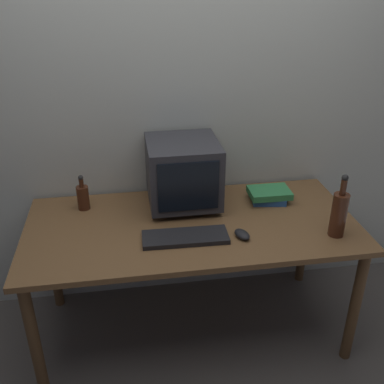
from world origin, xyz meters
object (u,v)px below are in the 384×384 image
(crt_monitor, at_px, (183,173))
(computer_mouse, at_px, (242,234))
(bottle_tall, at_px, (339,213))
(book_stack, at_px, (269,195))
(keyboard, at_px, (185,237))
(bottle_short, at_px, (83,196))

(crt_monitor, relative_size, computer_mouse, 3.90)
(bottle_tall, distance_m, book_stack, 0.46)
(computer_mouse, bearing_deg, bottle_tall, -26.04)
(keyboard, bearing_deg, crt_monitor, 85.00)
(keyboard, bearing_deg, bottle_short, 143.65)
(keyboard, height_order, computer_mouse, computer_mouse)
(crt_monitor, xyz_separation_m, bottle_tall, (0.70, -0.43, -0.07))
(crt_monitor, xyz_separation_m, book_stack, (0.48, -0.04, -0.15))
(bottle_tall, height_order, book_stack, bottle_tall)
(computer_mouse, height_order, bottle_tall, bottle_tall)
(crt_monitor, relative_size, bottle_tall, 1.19)
(bottle_tall, xyz_separation_m, bottle_short, (-1.25, 0.47, -0.05))
(computer_mouse, bearing_deg, bottle_short, 131.44)
(crt_monitor, relative_size, keyboard, 0.93)
(keyboard, xyz_separation_m, book_stack, (0.52, 0.32, 0.03))
(keyboard, bearing_deg, bottle_tall, -4.23)
(computer_mouse, relative_size, bottle_short, 0.50)
(bottle_short, relative_size, book_stack, 0.88)
(bottle_tall, bearing_deg, keyboard, 174.29)
(keyboard, distance_m, book_stack, 0.61)
(keyboard, distance_m, bottle_tall, 0.76)
(keyboard, xyz_separation_m, computer_mouse, (0.28, -0.03, 0.01))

